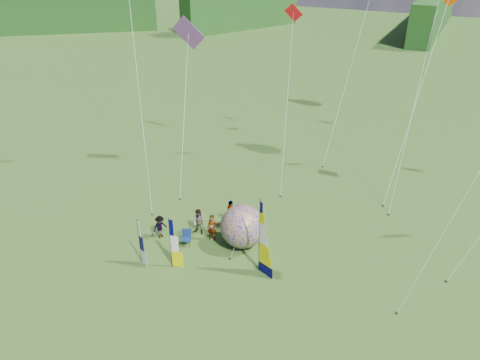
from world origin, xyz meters
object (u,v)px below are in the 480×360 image
at_px(camp_chair, 186,238).
at_px(spectator_a, 212,228).
at_px(spectator_c, 160,227).
at_px(side_banner_left, 170,243).
at_px(bol_inflatable, 242,226).
at_px(kite_whale, 425,58).
at_px(side_banner_far, 139,242).
at_px(spectator_d, 231,213).
at_px(spectator_b, 199,222).
at_px(feather_banner_main, 259,237).

bearing_deg(camp_chair, spectator_a, 24.56).
bearing_deg(spectator_c, side_banner_left, -111.24).
distance_m(bol_inflatable, kite_whale, 17.64).
xyz_separation_m(side_banner_far, bol_inflatable, (4.60, 4.29, -0.09)).
distance_m(spectator_a, kite_whale, 19.05).
xyz_separation_m(side_banner_left, camp_chair, (-0.35, 2.12, -1.09)).
bearing_deg(side_banner_far, spectator_a, 79.64).
bearing_deg(kite_whale, spectator_d, -115.08).
bearing_deg(side_banner_left, spectator_c, 125.02).
distance_m(side_banner_left, spectator_d, 5.57).
xyz_separation_m(spectator_b, spectator_c, (-2.02, -1.47, -0.12)).
distance_m(spectator_b, kite_whale, 19.48).
bearing_deg(side_banner_left, spectator_b, 82.40).
xyz_separation_m(feather_banner_main, spectator_d, (-3.66, 3.48, -1.38)).
distance_m(side_banner_left, bol_inflatable, 4.68).
bearing_deg(spectator_c, kite_whale, -18.26).
bearing_deg(side_banner_left, bol_inflatable, 41.25).
distance_m(bol_inflatable, spectator_b, 3.11).
bearing_deg(side_banner_left, side_banner_far, -176.08).
bearing_deg(spectator_b, spectator_d, 50.87).
height_order(spectator_c, kite_whale, kite_whale).
height_order(feather_banner_main, kite_whale, kite_whale).
height_order(side_banner_left, spectator_c, side_banner_left).
relative_size(spectator_b, spectator_d, 0.96).
relative_size(feather_banner_main, side_banner_left, 1.42).
height_order(side_banner_left, spectator_b, side_banner_left).
bearing_deg(side_banner_far, feather_banner_main, 43.97).
bearing_deg(spectator_d, side_banner_far, 107.21).
relative_size(spectator_d, kite_whale, 0.10).
bearing_deg(spectator_a, spectator_c, -163.43).
relative_size(feather_banner_main, kite_whale, 0.24).
distance_m(spectator_b, spectator_d, 2.28).
distance_m(spectator_c, spectator_d, 4.73).
distance_m(spectator_a, spectator_c, 3.37).
bearing_deg(spectator_b, side_banner_far, -112.11).
xyz_separation_m(side_banner_far, spectator_d, (2.91, 5.95, -0.53)).
xyz_separation_m(side_banner_far, spectator_b, (1.53, 4.14, -0.57)).
distance_m(spectator_d, kite_whale, 17.46).
relative_size(spectator_b, spectator_c, 1.15).
relative_size(side_banner_left, side_banner_far, 1.11).
xyz_separation_m(spectator_b, kite_whale, (10.62, 13.74, 8.82)).
distance_m(side_banner_left, camp_chair, 2.41).
height_order(feather_banner_main, side_banner_left, feather_banner_main).
bearing_deg(side_banner_far, spectator_c, 123.81).
bearing_deg(spectator_d, spectator_a, 125.30).
relative_size(bol_inflatable, spectator_c, 1.76).
distance_m(feather_banner_main, side_banner_far, 7.07).
bearing_deg(spectator_a, bol_inflatable, 4.50).
relative_size(spectator_a, camp_chair, 1.69).
xyz_separation_m(spectator_a, camp_chair, (-1.15, -1.28, -0.37)).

